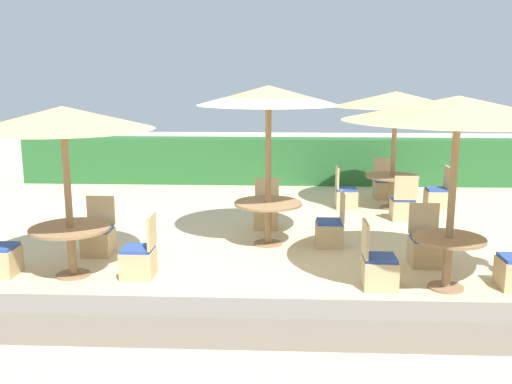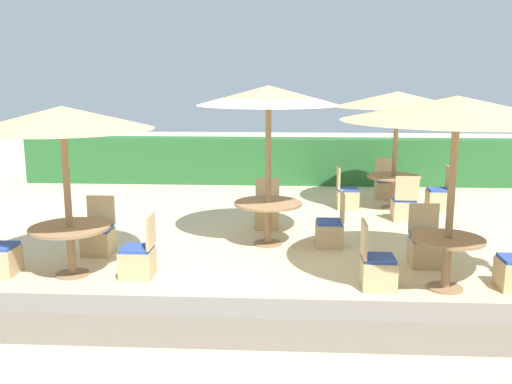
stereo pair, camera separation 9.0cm
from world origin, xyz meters
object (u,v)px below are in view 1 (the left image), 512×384
(parasol_back_right, at_px, (396,100))
(round_table_center, at_px, (268,210))
(patio_chair_back_right_east, at_px, (437,197))
(patio_chair_back_right_west, at_px, (346,197))
(patio_chair_front_right_north, at_px, (425,248))
(patio_chair_front_left_east, at_px, (140,260))
(round_table_back_right, at_px, (392,182))
(patio_chair_center_east, at_px, (330,231))
(round_table_front_right, at_px, (448,250))
(patio_chair_center_north, at_px, (267,214))
(patio_chair_front_right_west, at_px, (378,269))
(parasol_front_left, at_px, (63,119))
(parasol_center, at_px, (269,96))
(patio_chair_front_left_west, at_px, (0,258))
(patio_chair_front_left_north, at_px, (99,239))
(patio_chair_back_right_north, at_px, (384,187))
(parasol_front_right, at_px, (458,109))
(round_table_front_left, at_px, (71,237))
(patio_chair_back_right_south, at_px, (403,207))

(parasol_back_right, xyz_separation_m, round_table_center, (-2.62, -2.84, -1.75))
(patio_chair_back_right_east, xyz_separation_m, patio_chair_back_right_west, (-2.00, -0.08, 0.00))
(patio_chair_front_right_north, bearing_deg, patio_chair_front_left_east, 9.93)
(round_table_back_right, xyz_separation_m, patio_chair_center_east, (-1.56, -2.89, -0.33))
(round_table_front_right, height_order, patio_chair_center_north, patio_chair_center_north)
(patio_chair_front_right_west, bearing_deg, parasol_front_left, -93.38)
(patio_chair_front_right_west, bearing_deg, patio_chair_back_right_east, 156.94)
(parasol_center, relative_size, patio_chair_center_north, 2.90)
(patio_chair_front_left_west, height_order, patio_chair_front_left_east, same)
(patio_chair_center_north, bearing_deg, parasol_back_right, -146.91)
(patio_chair_front_left_west, xyz_separation_m, patio_chair_center_north, (3.80, 2.82, 0.00))
(patio_chair_front_left_north, height_order, patio_chair_back_right_north, same)
(parasol_center, bearing_deg, patio_chair_back_right_east, 38.39)
(patio_chair_front_left_north, distance_m, patio_chair_back_right_north, 7.07)
(patio_chair_front_left_west, height_order, parasol_front_right, parasol_front_right)
(patio_chair_front_left_west, distance_m, patio_chair_center_north, 4.73)
(parasol_front_left, xyz_separation_m, round_table_back_right, (5.41, 4.55, -1.69))
(parasol_front_left, xyz_separation_m, parasol_back_right, (5.41, 4.55, 0.08))
(parasol_front_right, bearing_deg, patio_chair_front_right_north, 93.13)
(patio_chair_front_right_west, relative_size, patio_chair_back_right_east, 1.00)
(patio_chair_front_left_west, bearing_deg, patio_chair_front_left_east, 90.22)
(round_table_back_right, bearing_deg, patio_chair_back_right_north, 89.20)
(patio_chair_front_left_west, xyz_separation_m, round_table_center, (3.86, 1.72, 0.34))
(patio_chair_front_left_west, xyz_separation_m, patio_chair_front_right_west, (5.42, -0.24, 0.00))
(round_table_back_right, distance_m, parasol_center, 4.33)
(patio_chair_front_left_north, height_order, patio_chair_center_east, same)
(patio_chair_front_left_west, relative_size, patio_chair_front_right_west, 1.00)
(round_table_front_left, bearing_deg, parasol_center, 31.41)
(parasol_front_right, bearing_deg, patio_chair_back_right_east, 76.83)
(parasol_front_left, distance_m, patio_chair_back_right_east, 8.13)
(patio_chair_back_right_north, height_order, patio_chair_back_right_west, same)
(patio_chair_center_north, bearing_deg, patio_chair_back_right_west, -134.77)
(round_table_front_left, xyz_separation_m, patio_chair_back_right_south, (5.46, 3.53, -0.33))
(patio_chair_front_right_north, relative_size, patio_chair_back_right_west, 1.00)
(parasol_back_right, bearing_deg, parasol_front_right, -91.57)
(patio_chair_front_right_north, relative_size, round_table_back_right, 0.81)
(patio_chair_front_right_north, bearing_deg, round_table_front_left, 7.99)
(parasol_front_right, distance_m, round_table_front_right, 1.88)
(parasol_front_right, relative_size, patio_chair_front_right_north, 3.21)
(round_table_front_left, distance_m, round_table_front_right, 5.29)
(patio_chair_front_left_east, bearing_deg, patio_chair_front_right_north, -80.07)
(patio_chair_front_right_west, xyz_separation_m, patio_chair_back_right_north, (1.07, 5.88, 0.00))
(round_table_front_right, relative_size, patio_chair_back_right_east, 1.04)
(round_table_front_left, bearing_deg, patio_chair_front_right_north, 7.99)
(round_table_center, bearing_deg, parasol_center, -63.43)
(patio_chair_front_left_north, xyz_separation_m, patio_chair_back_right_north, (5.37, 4.60, 0.00))
(parasol_back_right, bearing_deg, patio_chair_back_right_east, 1.31)
(parasol_center, distance_m, round_table_center, 1.92)
(patio_chair_back_right_east, distance_m, patio_chair_center_east, 3.87)
(round_table_back_right, bearing_deg, parasol_front_right, -91.57)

